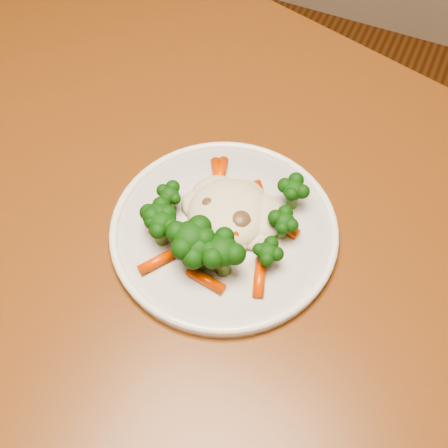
% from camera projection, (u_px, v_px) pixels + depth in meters
% --- Properties ---
extents(dining_table, '(1.36, 1.08, 0.75)m').
position_uv_depth(dining_table, '(235.00, 285.00, 0.73)').
color(dining_table, brown).
rests_on(dining_table, ground).
extents(plate, '(0.26, 0.26, 0.01)m').
position_uv_depth(plate, '(224.00, 231.00, 0.65)').
color(plate, white).
rests_on(plate, dining_table).
extents(meal, '(0.17, 0.19, 0.06)m').
position_uv_depth(meal, '(215.00, 227.00, 0.62)').
color(meal, beige).
rests_on(meal, plate).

